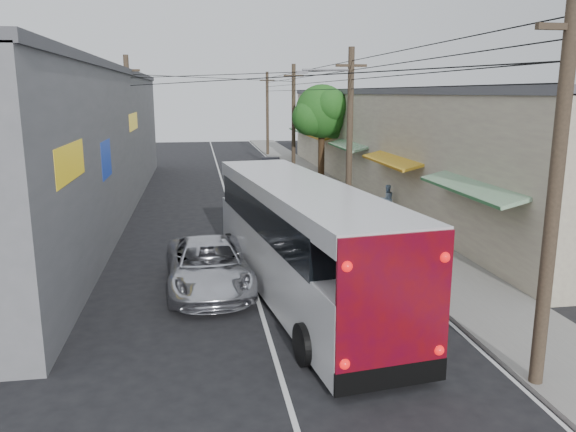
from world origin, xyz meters
The scene contains 13 objects.
ground centered at (0.00, 0.00, 0.00)m, with size 120.00×120.00×0.00m, color black.
sidewalk centered at (6.50, 20.00, 0.06)m, with size 3.00×80.00×0.12m, color slate.
building_right centered at (10.99, 22.00, 3.15)m, with size 7.09×40.00×6.25m.
building_left centered at (-8.50, 18.00, 3.65)m, with size 7.20×36.00×7.25m.
utility_poles centered at (3.13, 20.33, 4.13)m, with size 11.80×45.28×8.00m.
street_tree centered at (6.87, 26.02, 4.67)m, with size 4.40×4.00×6.60m.
coach_bus centered at (1.28, 4.10, 1.79)m, with size 4.04×12.21×3.46m.
jeepney centered at (-1.40, 5.17, 0.76)m, with size 2.52×5.46×1.52m, color silver.
parked_suv centered at (3.80, 18.00, 0.85)m, with size 2.37×5.84×1.70m, color gray.
parked_car_mid centered at (3.80, 26.00, 0.81)m, with size 1.92×4.77×1.62m, color #242428.
parked_car_far centered at (3.80, 29.98, 0.64)m, with size 1.34×3.86×1.27m, color black.
pedestrian_near centered at (5.40, 8.56, 1.01)m, with size 0.65×0.43×1.79m, color pink.
pedestrian_far centered at (7.60, 14.47, 0.86)m, with size 0.72×0.56×1.47m, color #95B5D8.
Camera 1 is at (-1.62, -11.75, 6.02)m, focal length 35.00 mm.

